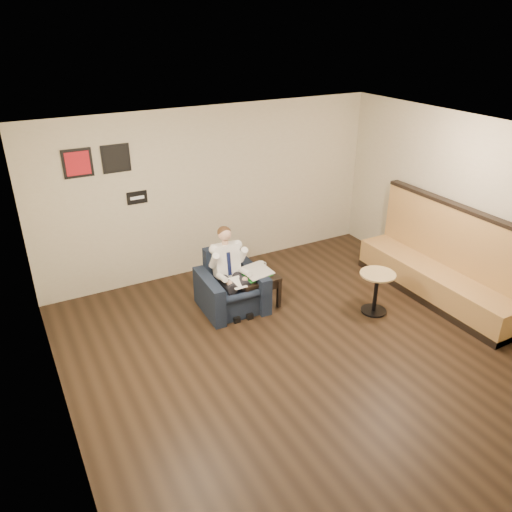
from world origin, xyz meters
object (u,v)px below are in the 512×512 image
green_folder (253,275)px  coffee_mug (261,265)px  armchair (232,282)px  cafe_table (376,293)px  side_table (254,289)px  banquette (440,255)px  smartphone (251,269)px  seated_man (235,276)px

green_folder → coffee_mug: bearing=35.7°
armchair → coffee_mug: armchair is taller
coffee_mug → cafe_table: bearing=-43.5°
side_table → armchair: bearing=171.8°
armchair → coffee_mug: 0.58m
side_table → banquette: (2.61, -1.18, 0.48)m
cafe_table → armchair: bearing=148.5°
green_folder → coffee_mug: size_ratio=4.74×
coffee_mug → smartphone: coffee_mug is taller
green_folder → banquette: banquette is taller
smartphone → armchair: bearing=-154.2°
smartphone → cafe_table: (1.43, -1.26, -0.19)m
green_folder → seated_man: bearing=-173.2°
armchair → green_folder: armchair is taller
coffee_mug → cafe_table: size_ratio=0.16×
seated_man → cafe_table: seated_man is taller
cafe_table → seated_man: bearing=151.3°
armchair → banquette: bearing=-20.2°
armchair → cafe_table: armchair is taller
seated_man → banquette: 3.18m
banquette → cafe_table: 1.21m
seated_man → smartphone: (0.41, 0.25, -0.09)m
side_table → seated_man: bearing=-170.2°
armchair → banquette: 3.23m
armchair → coffee_mug: bearing=11.5°
coffee_mug → banquette: banquette is taller
smartphone → cafe_table: cafe_table is taller
seated_man → side_table: size_ratio=1.94×
seated_man → smartphone: seated_man is taller
seated_man → green_folder: seated_man is taller
seated_man → coffee_mug: 0.60m
side_table → coffee_mug: 0.39m
smartphone → side_table: bearing=-97.4°
armchair → green_folder: size_ratio=1.79×
armchair → cafe_table: 2.16m
armchair → smartphone: bearing=20.0°
armchair → cafe_table: size_ratio=1.39×
seated_man → coffee_mug: bearing=22.4°
seated_man → coffee_mug: (0.56, 0.21, -0.04)m
side_table → smartphone: (0.05, 0.18, 0.26)m
side_table → cafe_table: cafe_table is taller
armchair → cafe_table: bearing=-29.2°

